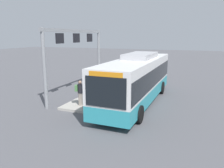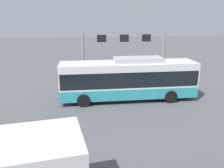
# 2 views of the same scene
# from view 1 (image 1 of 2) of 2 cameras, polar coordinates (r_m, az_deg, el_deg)

# --- Properties ---
(ground_plane) EXTENTS (120.00, 120.00, 0.00)m
(ground_plane) POSITION_cam_1_polar(r_m,az_deg,el_deg) (16.16, 6.24, -4.71)
(ground_plane) COLOR #56565B
(platform_curb) EXTENTS (10.00, 2.80, 0.16)m
(platform_curb) POSITION_cam_1_polar(r_m,az_deg,el_deg) (18.43, -1.13, -2.23)
(platform_curb) COLOR #B2ADA3
(platform_curb) RESTS_ON ground
(bus_main) EXTENTS (10.90, 2.80, 3.46)m
(bus_main) POSITION_cam_1_polar(r_m,az_deg,el_deg) (15.73, 6.40, 1.62)
(bus_main) COLOR teal
(bus_main) RESTS_ON ground
(person_boarding) EXTENTS (0.50, 0.60, 1.67)m
(person_boarding) POSITION_cam_1_polar(r_m,az_deg,el_deg) (14.83, -8.20, -2.11)
(person_boarding) COLOR gray
(person_boarding) RESTS_ON platform_curb
(person_waiting_near) EXTENTS (0.40, 0.57, 1.67)m
(person_waiting_near) POSITION_cam_1_polar(r_m,az_deg,el_deg) (15.23, -4.38, -1.63)
(person_waiting_near) COLOR #476B4C
(person_waiting_near) RESTS_ON platform_curb
(platform_sign_gantry) EXTENTS (8.56, 0.24, 5.20)m
(platform_sign_gantry) POSITION_cam_1_polar(r_m,az_deg,el_deg) (18.09, -8.96, 9.02)
(platform_sign_gantry) COLOR gray
(platform_sign_gantry) RESTS_ON ground
(trash_bin) EXTENTS (0.52, 0.52, 0.90)m
(trash_bin) POSITION_cam_1_polar(r_m,az_deg,el_deg) (21.80, 1.37, 1.48)
(trash_bin) COLOR #2D5133
(trash_bin) RESTS_ON platform_curb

